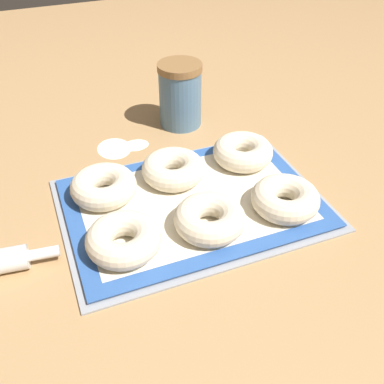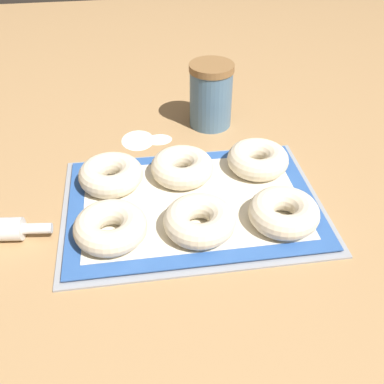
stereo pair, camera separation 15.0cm
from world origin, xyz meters
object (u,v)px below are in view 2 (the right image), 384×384
object	(u,v)px
baking_tray	(192,204)
bagel_back_left	(111,175)
flour_canister	(211,95)
bagel_back_center	(182,167)
bagel_front_right	(284,212)
bagel_back_right	(258,159)
bagel_front_center	(198,221)
bagel_front_left	(110,227)

from	to	relation	value
baking_tray	bagel_back_left	world-z (taller)	bagel_back_left
flour_canister	baking_tray	bearing A→B (deg)	-106.49
baking_tray	bagel_back_center	world-z (taller)	bagel_back_center
bagel_front_right	bagel_back_right	xyz separation A→B (m)	(-0.00, 0.17, 0.00)
bagel_front_center	bagel_back_right	distance (m)	0.23
bagel_front_center	bagel_back_center	world-z (taller)	same
bagel_front_right	bagel_back_right	distance (m)	0.17
bagel_front_left	bagel_back_center	bearing A→B (deg)	47.63
bagel_front_center	bagel_back_center	distance (m)	0.16
baking_tray	bagel_front_left	size ratio (longest dim) A/B	3.88
bagel_back_left	bagel_back_right	size ratio (longest dim) A/B	1.00
bagel_front_center	bagel_back_left	size ratio (longest dim) A/B	1.00
baking_tray	flour_canister	size ratio (longest dim) A/B	3.21
bagel_front_left	flour_canister	size ratio (longest dim) A/B	0.83
bagel_back_right	flour_canister	distance (m)	0.23
bagel_back_left	flour_canister	distance (m)	0.33
bagel_front_right	bagel_back_left	distance (m)	0.34
bagel_front_left	bagel_back_center	distance (m)	0.21
bagel_back_center	bagel_front_right	bearing A→B (deg)	-45.62
bagel_back_left	bagel_front_center	bearing A→B (deg)	-46.64
baking_tray	bagel_front_left	distance (m)	0.17
bagel_back_right	flour_canister	xyz separation A→B (m)	(-0.06, 0.21, 0.04)
bagel_front_center	bagel_back_center	xyz separation A→B (m)	(-0.01, 0.16, 0.00)
baking_tray	bagel_back_right	size ratio (longest dim) A/B	3.88
bagel_front_left	flour_canister	distance (m)	0.45
baking_tray	bagel_back_center	distance (m)	0.09
bagel_front_left	bagel_front_right	bearing A→B (deg)	-1.17
bagel_front_left	bagel_back_right	bearing A→B (deg)	28.30
bagel_back_left	bagel_back_right	distance (m)	0.30
bagel_front_right	bagel_back_center	xyz separation A→B (m)	(-0.16, 0.16, 0.00)
bagel_front_left	bagel_back_right	world-z (taller)	same
bagel_back_right	bagel_front_center	bearing A→B (deg)	-131.86
bagel_front_left	bagel_front_right	size ratio (longest dim) A/B	1.00
bagel_front_right	flour_canister	bearing A→B (deg)	99.28
bagel_back_right	bagel_front_left	bearing A→B (deg)	-151.70
bagel_front_left	bagel_back_right	size ratio (longest dim) A/B	1.00
bagel_front_left	bagel_front_center	world-z (taller)	same
bagel_front_right	bagel_back_center	distance (m)	0.23
bagel_back_center	bagel_front_center	bearing A→B (deg)	-87.41
baking_tray	bagel_back_left	bearing A→B (deg)	152.57
bagel_front_left	bagel_front_right	world-z (taller)	same
bagel_back_left	bagel_back_right	xyz separation A→B (m)	(0.30, 0.01, 0.00)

